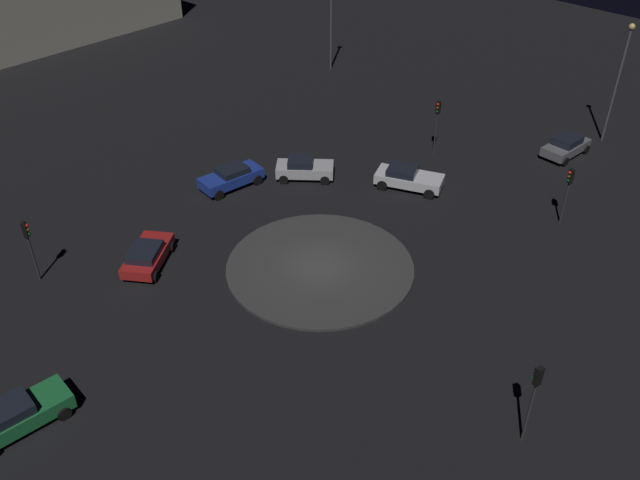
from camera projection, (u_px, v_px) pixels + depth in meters
ground_plane at (320, 268)px, 38.43m from camera, size 117.02×117.02×0.00m
roundabout_island at (320, 267)px, 38.39m from camera, size 10.74×10.74×0.16m
car_blue at (231, 177)px, 45.40m from camera, size 2.33×4.46×1.45m
car_green at (15, 415)px, 28.69m from camera, size 2.14×4.52×1.51m
car_red at (147, 255)px, 38.23m from camera, size 3.89×4.32×1.35m
car_grey at (566, 146)px, 49.10m from camera, size 2.20×4.03×1.51m
car_silver at (304, 168)px, 46.41m from camera, size 4.07×3.96×1.48m
car_white at (408, 178)px, 45.32m from camera, size 4.86×3.58×1.45m
traffic_light_east at (534, 390)px, 26.89m from camera, size 0.38×0.33×4.29m
traffic_light_southwest at (29, 240)px, 36.00m from camera, size 0.38×0.39×3.80m
traffic_light_north at (437, 118)px, 47.72m from camera, size 0.34×0.38×4.29m
traffic_light_northeast at (568, 185)px, 40.65m from camera, size 0.37×0.40×3.80m
streetlamp_northwest at (331, 10)px, 60.54m from camera, size 0.51×0.51×8.61m
streetlamp_north at (620, 72)px, 48.50m from camera, size 0.46×0.46×8.92m
store_building at (14, 8)px, 67.67m from camera, size 12.81×33.59×7.10m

